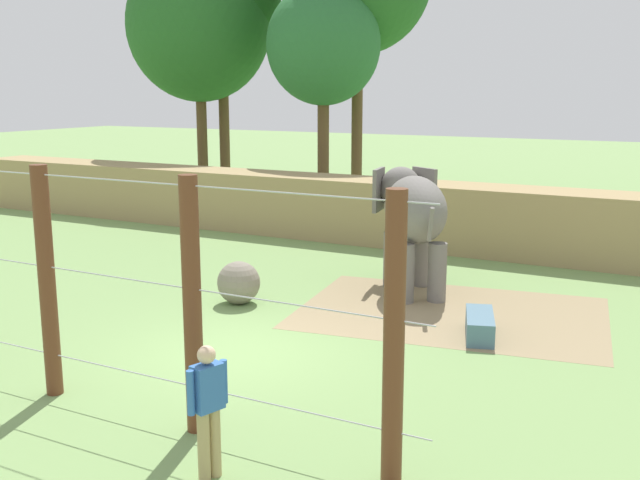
% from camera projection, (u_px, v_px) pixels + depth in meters
% --- Properties ---
extents(ground_plane, '(120.00, 120.00, 0.00)m').
position_uv_depth(ground_plane, '(235.00, 354.00, 13.13)').
color(ground_plane, '#759956').
extents(dirt_patch, '(6.81, 5.29, 0.01)m').
position_uv_depth(dirt_patch, '(451.00, 313.00, 15.53)').
color(dirt_patch, '#937F5B').
rests_on(dirt_patch, ground).
extents(embankment_wall, '(36.00, 1.80, 1.89)m').
position_uv_depth(embankment_wall, '(431.00, 215.00, 21.76)').
color(embankment_wall, tan).
rests_on(embankment_wall, ground).
extents(elephant, '(2.77, 3.30, 2.74)m').
position_uv_depth(elephant, '(412.00, 213.00, 16.90)').
color(elephant, slate).
rests_on(elephant, ground).
extents(enrichment_ball, '(0.93, 0.93, 0.93)m').
position_uv_depth(enrichment_ball, '(239.00, 283.00, 16.11)').
color(enrichment_ball, gray).
rests_on(enrichment_ball, ground).
extents(cable_fence, '(9.22, 0.25, 3.52)m').
position_uv_depth(cable_fence, '(118.00, 294.00, 10.44)').
color(cable_fence, brown).
rests_on(cable_fence, ground).
extents(zookeeper, '(0.32, 0.59, 1.67)m').
position_uv_depth(zookeeper, '(208.00, 406.00, 8.77)').
color(zookeeper, tan).
rests_on(zookeeper, ground).
extents(feed_trough, '(0.90, 1.49, 0.44)m').
position_uv_depth(feed_trough, '(480.00, 325.00, 13.99)').
color(feed_trough, slate).
rests_on(feed_trough, ground).
extents(tree_left_of_centre, '(5.97, 5.97, 10.29)m').
position_uv_depth(tree_left_of_centre, '(199.00, 26.00, 30.98)').
color(tree_left_of_centre, brown).
rests_on(tree_left_of_centre, ground).
extents(tree_right_of_centre, '(4.25, 4.25, 8.41)m').
position_uv_depth(tree_right_of_centre, '(323.00, 46.00, 27.59)').
color(tree_right_of_centre, brown).
rests_on(tree_right_of_centre, ground).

